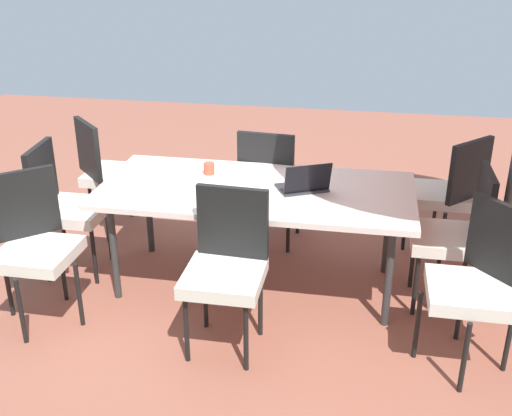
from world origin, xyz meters
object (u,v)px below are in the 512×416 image
(dining_table, at_px, (256,194))
(chair_southwest, at_px, (450,190))
(chair_north, at_px, (226,263))
(chair_northeast, at_px, (33,241))
(chair_southeast, at_px, (108,169))
(laptop, at_px, (304,185))
(chair_west, at_px, (457,231))
(chair_east, at_px, (65,203))
(chair_south, at_px, (270,180))
(chair_northwest, at_px, (478,280))
(cup, at_px, (209,168))

(dining_table, relative_size, chair_southwest, 2.18)
(chair_north, bearing_deg, chair_northeast, -179.46)
(dining_table, distance_m, chair_northeast, 1.48)
(dining_table, relative_size, chair_southeast, 2.18)
(laptop, bearing_deg, chair_west, 152.17)
(chair_east, bearing_deg, chair_northeast, -177.43)
(chair_south, xyz_separation_m, chair_east, (1.39, 0.71, 0.00))
(chair_southeast, bearing_deg, chair_northeast, 137.95)
(chair_west, xyz_separation_m, chair_north, (1.39, 0.70, 0.00))
(laptop, bearing_deg, chair_northeast, -4.95)
(chair_southwest, height_order, chair_southeast, same)
(chair_north, relative_size, laptop, 2.47)
(chair_southeast, distance_m, chair_east, 0.71)
(chair_northwest, distance_m, chair_west, 0.63)
(chair_south, height_order, chair_northwest, same)
(cup, bearing_deg, laptop, 164.15)
(cup, bearing_deg, chair_northwest, 154.52)
(chair_south, bearing_deg, laptop, 122.19)
(chair_southeast, bearing_deg, chair_east, 132.89)
(chair_west, distance_m, chair_north, 1.56)
(chair_south, xyz_separation_m, chair_southwest, (-1.38, -0.05, 0.00))
(chair_southwest, relative_size, chair_north, 1.00)
(chair_east, height_order, chair_northeast, same)
(chair_south, distance_m, chair_east, 1.56)
(chair_south, height_order, chair_west, same)
(chair_west, relative_size, chair_southwest, 1.00)
(dining_table, relative_size, chair_south, 2.18)
(chair_southeast, distance_m, cup, 1.12)
(chair_northeast, bearing_deg, chair_northwest, -42.22)
(chair_northwest, distance_m, chair_southwest, 1.36)
(chair_northeast, bearing_deg, chair_west, -28.94)
(dining_table, distance_m, chair_southeast, 1.53)
(chair_west, distance_m, chair_southwest, 0.73)
(chair_west, height_order, chair_northeast, same)
(chair_south, distance_m, laptop, 0.79)
(chair_east, xyz_separation_m, cup, (-1.02, -0.25, 0.24))
(dining_table, height_order, cup, cup)
(chair_southwest, distance_m, laptop, 1.29)
(chair_west, bearing_deg, dining_table, -91.17)
(chair_northeast, height_order, cup, chair_northeast)
(chair_east, distance_m, cup, 1.08)
(chair_south, relative_size, chair_west, 1.00)
(chair_north, xyz_separation_m, cup, (0.34, -0.92, 0.24))
(dining_table, distance_m, chair_northwest, 1.54)
(chair_west, relative_size, laptop, 2.47)
(chair_southeast, bearing_deg, chair_north, 179.39)
(chair_west, xyz_separation_m, cup, (1.72, -0.22, 0.24))
(chair_south, bearing_deg, chair_northwest, 142.43)
(dining_table, bearing_deg, chair_south, -89.22)
(chair_north, height_order, chair_northeast, same)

